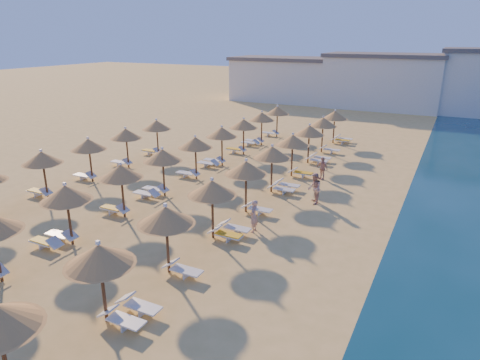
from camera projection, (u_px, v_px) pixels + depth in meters
The scene contains 9 objects.
ground at pixel (191, 221), 23.26m from camera, with size 220.00×220.00×0.00m, color #E3B363.
hotel_blocks at pixel (392, 81), 58.37m from camera, with size 45.04×9.00×8.10m.
parasol_row_east at pixel (246, 169), 23.68m from camera, with size 2.42×39.50×3.15m.
parasol_row_west at pixel (162, 156), 26.13m from camera, with size 2.42×39.50×3.15m.
parasol_row_inland at pixel (67, 151), 27.19m from camera, with size 2.42×20.96×3.15m.
loungers at pixel (180, 196), 25.97m from camera, with size 14.99×38.57×0.66m.
beachgoer_a at pixel (254, 216), 21.76m from camera, with size 0.63×0.41×1.72m, color tan.
beachgoer_b at pixel (314, 189), 25.41m from camera, with size 0.92×0.71×1.89m, color tan.
beachgoer_c at pixel (322, 168), 29.80m from camera, with size 0.94×0.39×1.61m, color tan.
Camera 1 is at (12.06, -17.78, 9.58)m, focal length 32.00 mm.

